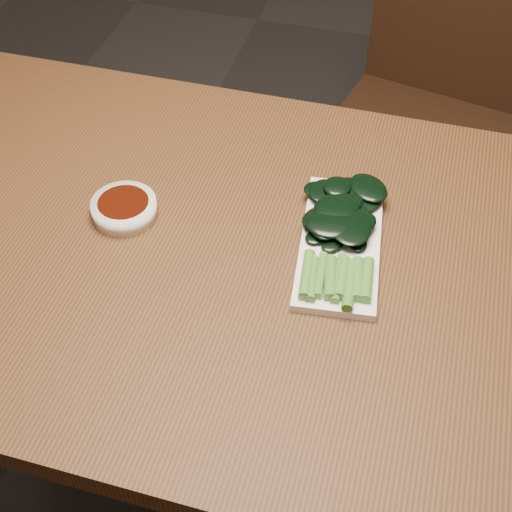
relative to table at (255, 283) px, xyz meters
The scene contains 6 objects.
ground 0.68m from the table, ahead, with size 6.00×6.00×0.00m, color #2B2828.
table is the anchor object (origin of this frame).
chair_far 0.89m from the table, 74.95° to the left, with size 0.54×0.54×0.89m.
sauce_bowl 0.24m from the table, behind, with size 0.10×0.10×0.03m.
serving_plate 0.15m from the table, 20.35° to the left, with size 0.15×0.29×0.01m.
gai_lan 0.17m from the table, 31.74° to the left, with size 0.15×0.29×0.03m.
Camera 1 is at (0.20, -0.71, 1.53)m, focal length 50.00 mm.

